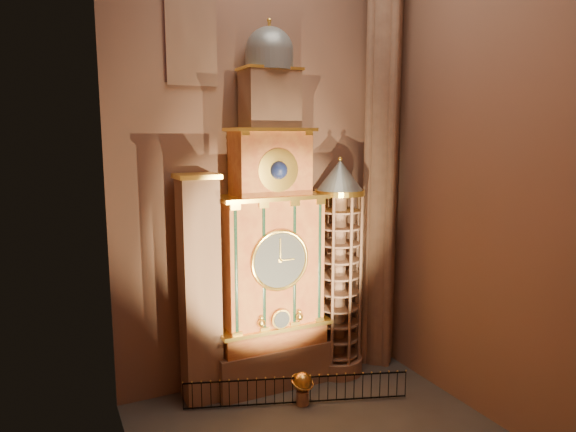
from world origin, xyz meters
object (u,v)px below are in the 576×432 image
portrait_tower (200,289)px  iron_railing (297,390)px  astronomical_clock (271,248)px  celestial_globe (303,385)px  stair_turret (338,270)px

portrait_tower → iron_railing: size_ratio=1.09×
astronomical_clock → celestial_globe: astronomical_clock is taller
portrait_tower → stair_turret: bearing=-2.3°
stair_turret → celestial_globe: stair_turret is taller
stair_turret → iron_railing: bearing=-148.4°
portrait_tower → stair_turret: 6.91m
stair_turret → iron_railing: (-3.28, -2.02, -4.60)m
portrait_tower → stair_turret: stair_turret is taller
iron_railing → astronomical_clock: bearing=95.6°
stair_turret → celestial_globe: (-3.05, -2.12, -4.37)m
astronomical_clock → portrait_tower: bearing=179.7°
stair_turret → celestial_globe: size_ratio=7.24×
astronomical_clock → iron_railing: 6.44m
astronomical_clock → stair_turret: size_ratio=1.55×
celestial_globe → iron_railing: bearing=155.5°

